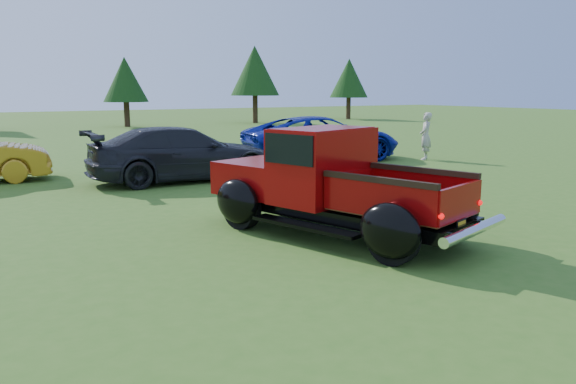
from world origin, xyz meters
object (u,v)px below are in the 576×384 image
(spectator, at_px, (426,136))
(tree_east, at_px, (255,71))
(show_car_blue, at_px, (322,138))
(tree_mid_right, at_px, (125,80))
(show_car_grey, at_px, (183,154))
(tree_far_east, at_px, (349,78))
(pickup_truck, at_px, (322,183))

(spectator, bearing_deg, tree_east, -145.37)
(tree_east, distance_m, show_car_blue, 21.81)
(tree_mid_right, bearing_deg, spectator, -79.46)
(show_car_grey, distance_m, spectator, 8.67)
(tree_far_east, height_order, show_car_grey, tree_far_east)
(tree_mid_right, bearing_deg, show_car_grey, -101.35)
(show_car_grey, bearing_deg, pickup_truck, -176.87)
(tree_mid_right, distance_m, spectator, 22.90)
(show_car_blue, bearing_deg, tree_far_east, -28.87)
(tree_mid_right, height_order, spectator, tree_mid_right)
(show_car_grey, bearing_deg, show_car_blue, -70.32)
(tree_mid_right, relative_size, show_car_blue, 0.82)
(tree_mid_right, xyz_separation_m, show_car_blue, (1.12, -20.63, -2.23))
(tree_east, distance_m, tree_far_east, 9.06)
(pickup_truck, relative_size, show_car_grey, 1.03)
(pickup_truck, distance_m, spectator, 10.64)
(tree_mid_right, distance_m, show_car_blue, 20.78)
(pickup_truck, bearing_deg, show_car_blue, 38.64)
(tree_east, height_order, show_car_grey, tree_east)
(tree_mid_right, xyz_separation_m, pickup_truck, (-4.37, -28.76, -2.14))
(spectator, bearing_deg, pickup_truck, -6.33)
(pickup_truck, distance_m, show_car_grey, 6.34)
(tree_mid_right, distance_m, tree_far_east, 18.01)
(tree_far_east, xyz_separation_m, pickup_truck, (-22.37, -29.26, -2.41))
(pickup_truck, bearing_deg, tree_mid_right, 64.03)
(spectator, bearing_deg, show_car_blue, -73.18)
(tree_far_east, distance_m, spectator, 26.87)
(tree_east, relative_size, show_car_blue, 1.01)
(tree_east, distance_m, show_car_grey, 25.91)
(tree_east, bearing_deg, tree_mid_right, 176.82)
(pickup_truck, distance_m, show_car_blue, 9.81)
(tree_mid_right, relative_size, tree_east, 0.81)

